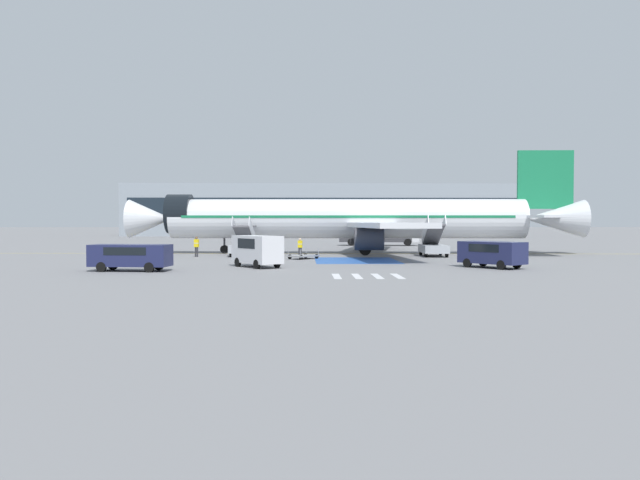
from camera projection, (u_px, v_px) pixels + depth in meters
ground_plane at (359, 254)px, 62.53m from camera, size 600.00×600.00×0.00m
apron_leadline_yellow at (347, 254)px, 62.43m from camera, size 79.13×4.13×0.01m
apron_stand_patch_blue at (356, 260)px, 51.53m from camera, size 6.75×8.71×0.01m
apron_walkway_bar_0 at (337, 276)px, 36.61m from camera, size 0.44×3.60×0.01m
apron_walkway_bar_1 at (357, 276)px, 36.64m from camera, size 0.44×3.60×0.01m
apron_walkway_bar_2 at (377, 276)px, 36.67m from camera, size 0.44×3.60×0.01m
apron_walkway_bar_3 at (398, 276)px, 36.71m from camera, size 0.44×3.60×0.01m
airliner at (353, 219)px, 62.32m from camera, size 45.54×33.43×10.27m
boarding_stairs_forward at (244, 246)px, 58.13m from camera, size 2.44×5.32×3.69m
boarding_stairs_aft at (433, 246)px, 57.72m from camera, size 2.44×5.32×3.83m
fuel_tanker at (379, 233)px, 83.68m from camera, size 10.79×3.68×3.27m
service_van_0 at (131, 255)px, 40.41m from camera, size 5.29×2.49×1.73m
service_van_1 at (257, 248)px, 43.78m from camera, size 3.88×4.49×2.23m
service_van_2 at (492, 252)px, 43.17m from camera, size 4.29×4.73×1.83m
baggage_cart at (303, 256)px, 53.67m from camera, size 2.83×2.95×0.87m
ground_crew_0 at (300, 246)px, 57.17m from camera, size 0.46×0.29×1.70m
ground_crew_1 at (196, 245)px, 56.71m from camera, size 0.47×0.32×1.85m
traffic_cone_0 at (278, 257)px, 52.36m from camera, size 0.45×0.45×0.50m
terminal_building at (324, 210)px, 141.23m from camera, size 88.77×12.10×11.56m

